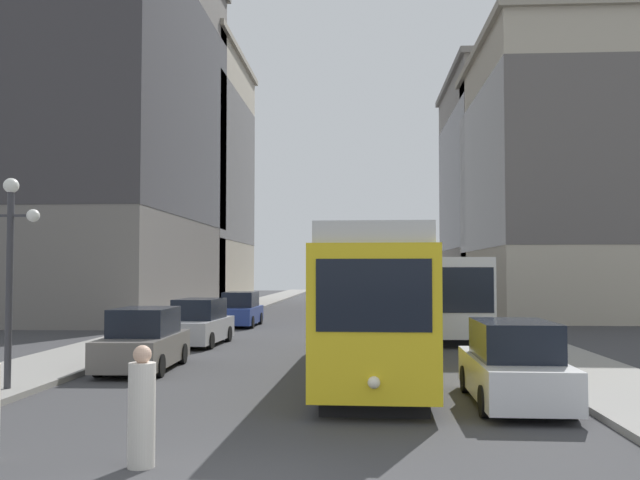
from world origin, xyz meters
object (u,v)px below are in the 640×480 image
parked_car_left_far (199,323)px  parked_car_left_mid (144,341)px  parked_car_right_far (513,366)px  pedestrian_crossing_near (142,410)px  streetcar (376,299)px  lamp_post_left_near (10,248)px  parked_car_left_near (240,310)px  transit_bus (442,292)px

parked_car_left_far → parked_car_left_mid: bearing=-87.4°
parked_car_right_far → parked_car_left_mid: bearing=-25.8°
parked_car_left_far → pedestrian_crossing_near: parked_car_left_far is taller
streetcar → lamp_post_left_near: lamp_post_left_near is taller
parked_car_left_far → streetcar: bearing=-42.5°
pedestrian_crossing_near → lamp_post_left_near: 8.17m
pedestrian_crossing_near → parked_car_right_far: bearing=66.1°
parked_car_left_mid → parked_car_right_far: bearing=-28.6°
parked_car_left_mid → pedestrian_crossing_near: bearing=-74.6°
parked_car_left_near → parked_car_right_far: 23.77m
transit_bus → lamp_post_left_near: size_ratio=2.56×
parked_car_left_mid → parked_car_left_far: (0.00, 7.14, 0.00)m
transit_bus → lamp_post_left_near: 20.73m
streetcar → parked_car_left_far: size_ratio=3.12×
parked_car_left_far → pedestrian_crossing_near: 17.63m
lamp_post_left_near → parked_car_left_near: bearing=84.9°
parked_car_left_near → parked_car_left_mid: size_ratio=1.00×
parked_car_left_mid → lamp_post_left_near: bearing=-115.4°
streetcar → parked_car_left_near: (-6.85, 16.53, -1.26)m
streetcar → lamp_post_left_near: (-8.75, -4.60, 1.35)m
pedestrian_crossing_near → lamp_post_left_near: size_ratio=0.36×
lamp_post_left_near → pedestrian_crossing_near: bearing=-49.2°
pedestrian_crossing_near → streetcar: bearing=97.7°
parked_car_left_near → lamp_post_left_near: bearing=-94.6°
parked_car_right_far → transit_bus: bearing=-90.5°
streetcar → parked_car_left_mid: bearing=-176.3°
parked_car_left_near → pedestrian_crossing_near: bearing=-82.8°
transit_bus → pedestrian_crossing_near: (-7.03, -22.65, -1.11)m
transit_bus → pedestrian_crossing_near: transit_bus is taller
transit_bus → parked_car_left_far: bearing=-152.8°
transit_bus → lamp_post_left_near: (-12.08, -16.78, 1.50)m
pedestrian_crossing_near → lamp_post_left_near: (-5.05, 5.86, 2.61)m
parked_car_left_mid → pedestrian_crossing_near: (3.15, -10.21, -0.01)m
transit_bus → parked_car_left_near: 11.12m
parked_car_left_near → lamp_post_left_near: 21.37m
parked_car_right_far → pedestrian_crossing_near: 8.44m
transit_bus → parked_car_left_near: bearing=156.6°
parked_car_left_near → lamp_post_left_near: (-1.90, -21.13, 2.61)m
transit_bus → parked_car_left_far: (-10.18, -5.30, -1.10)m
parked_car_right_far → streetcar: bearing=-59.9°
parked_car_left_mid → parked_car_left_far: bearing=88.2°
parked_car_right_far → pedestrian_crossing_near: size_ratio=2.64×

